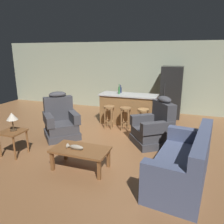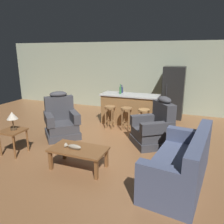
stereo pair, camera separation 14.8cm
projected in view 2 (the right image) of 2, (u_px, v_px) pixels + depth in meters
ground_plane at (115, 138)px, 5.82m from camera, size 12.00×12.00×0.00m
back_wall at (143, 77)px, 8.28m from camera, size 12.00×0.05×2.60m
coffee_table at (78, 151)px, 4.24m from camera, size 1.10×0.60×0.42m
fish_figurine at (73, 147)px, 4.21m from camera, size 0.34×0.10×0.10m
couch at (182, 165)px, 3.77m from camera, size 1.08×1.99×0.94m
recliner_near_lamp at (61, 121)px, 5.89m from camera, size 1.19×1.19×1.20m
recliner_near_island at (155, 128)px, 5.34m from camera, size 1.17×1.17×1.20m
end_table at (13, 134)px, 4.84m from camera, size 0.48×0.48×0.56m
table_lamp at (12, 116)px, 4.75m from camera, size 0.24×0.24×0.41m
kitchen_island at (130, 109)px, 6.90m from camera, size 1.80×0.70×0.95m
bar_stool_left at (110, 113)px, 6.48m from camera, size 0.32×0.32×0.68m
bar_stool_middle at (126, 115)px, 6.31m from camera, size 0.32×0.32×0.68m
bar_stool_right at (144, 116)px, 6.13m from camera, size 0.32×0.32×0.68m
refrigerator at (173, 93)px, 7.47m from camera, size 0.70×0.69×1.76m
bottle_tall_green at (122, 90)px, 7.02m from camera, size 0.08×0.08×0.25m
bottle_short_amber at (120, 90)px, 6.82m from camera, size 0.06×0.06×0.31m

